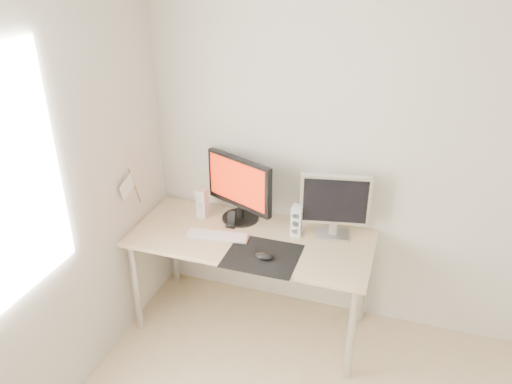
# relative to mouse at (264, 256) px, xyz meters

# --- Properties ---
(wall_back) EXTENTS (3.50, 0.00, 3.50)m
(wall_back) POSITION_rel_mouse_xyz_m (0.77, 0.60, 0.49)
(wall_back) COLOR silver
(wall_back) RESTS_ON ground
(mousepad) EXTENTS (0.45, 0.40, 0.00)m
(mousepad) POSITION_rel_mouse_xyz_m (-0.02, 0.03, -0.02)
(mousepad) COLOR black
(mousepad) RESTS_ON desk
(mouse) EXTENTS (0.12, 0.07, 0.04)m
(mouse) POSITION_rel_mouse_xyz_m (0.00, 0.00, 0.00)
(mouse) COLOR black
(mouse) RESTS_ON mousepad
(desk) EXTENTS (1.60, 0.70, 0.73)m
(desk) POSITION_rel_mouse_xyz_m (-0.16, 0.23, -0.10)
(desk) COLOR #D1B587
(desk) RESTS_ON ground
(main_monitor) EXTENTS (0.52, 0.34, 0.47)m
(main_monitor) POSITION_rel_mouse_xyz_m (-0.31, 0.42, 0.23)
(main_monitor) COLOR black
(main_monitor) RESTS_ON desk
(second_monitor) EXTENTS (0.45, 0.20, 0.43)m
(second_monitor) POSITION_rel_mouse_xyz_m (0.35, 0.41, 0.22)
(second_monitor) COLOR #B4B4B7
(second_monitor) RESTS_ON desk
(speaker_left) EXTENTS (0.07, 0.08, 0.21)m
(speaker_left) POSITION_rel_mouse_xyz_m (-0.57, 0.38, 0.08)
(speaker_left) COLOR silver
(speaker_left) RESTS_ON desk
(speaker_right) EXTENTS (0.07, 0.08, 0.21)m
(speaker_right) POSITION_rel_mouse_xyz_m (0.12, 0.34, 0.08)
(speaker_right) COLOR white
(speaker_right) RESTS_ON desk
(keyboard) EXTENTS (0.43, 0.17, 0.02)m
(keyboard) POSITION_rel_mouse_xyz_m (-0.37, 0.16, -0.02)
(keyboard) COLOR #BBBBBD
(keyboard) RESTS_ON desk
(phone_dock) EXTENTS (0.07, 0.06, 0.12)m
(phone_dock) POSITION_rel_mouse_xyz_m (-0.33, 0.31, 0.01)
(phone_dock) COLOR black
(phone_dock) RESTS_ON desk
(pennant) EXTENTS (0.01, 0.23, 0.29)m
(pennant) POSITION_rel_mouse_xyz_m (-0.95, 0.08, 0.29)
(pennant) COLOR #A57F54
(pennant) RESTS_ON wall_left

